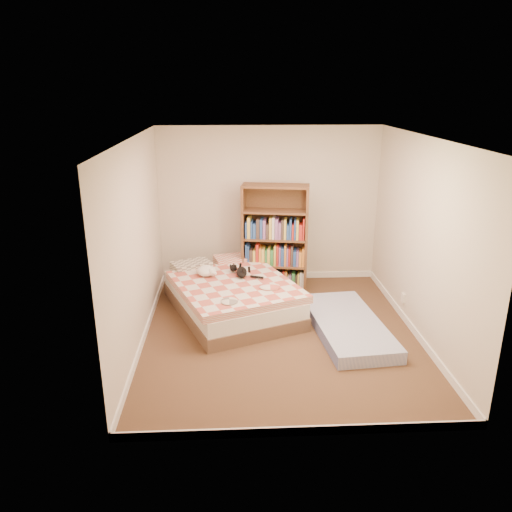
{
  "coord_description": "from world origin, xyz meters",
  "views": [
    {
      "loc": [
        -0.62,
        -5.79,
        3.06
      ],
      "look_at": [
        -0.3,
        0.3,
        0.98
      ],
      "focal_mm": 35.0,
      "sensor_mm": 36.0,
      "label": 1
    }
  ],
  "objects_px": {
    "floor_mattress": "(347,325)",
    "white_dog": "(207,271)",
    "bookshelf": "(274,253)",
    "bed": "(231,294)",
    "black_cat": "(242,271)"
  },
  "relations": [
    {
      "from": "bed",
      "to": "white_dog",
      "type": "distance_m",
      "value": 0.48
    },
    {
      "from": "black_cat",
      "to": "white_dog",
      "type": "xyz_separation_m",
      "value": [
        -0.5,
        0.01,
        0.01
      ]
    },
    {
      "from": "bed",
      "to": "bookshelf",
      "type": "height_order",
      "value": "bookshelf"
    },
    {
      "from": "black_cat",
      "to": "bed",
      "type": "bearing_deg",
      "value": -179.47
    },
    {
      "from": "bed",
      "to": "bookshelf",
      "type": "xyz_separation_m",
      "value": [
        0.68,
        0.77,
        0.35
      ]
    },
    {
      "from": "floor_mattress",
      "to": "black_cat",
      "type": "height_order",
      "value": "black_cat"
    },
    {
      "from": "bookshelf",
      "to": "black_cat",
      "type": "relative_size",
      "value": 2.9
    },
    {
      "from": "floor_mattress",
      "to": "white_dog",
      "type": "xyz_separation_m",
      "value": [
        -1.86,
        0.86,
        0.48
      ]
    },
    {
      "from": "bookshelf",
      "to": "floor_mattress",
      "type": "distance_m",
      "value": 1.8
    },
    {
      "from": "white_dog",
      "to": "black_cat",
      "type": "bearing_deg",
      "value": -3.48
    },
    {
      "from": "black_cat",
      "to": "bookshelf",
      "type": "bearing_deg",
      "value": 13.05
    },
    {
      "from": "bookshelf",
      "to": "floor_mattress",
      "type": "xyz_separation_m",
      "value": [
        0.84,
        -1.51,
        -0.52
      ]
    },
    {
      "from": "bookshelf",
      "to": "black_cat",
      "type": "distance_m",
      "value": 0.84
    },
    {
      "from": "floor_mattress",
      "to": "black_cat",
      "type": "bearing_deg",
      "value": 142.38
    },
    {
      "from": "bookshelf",
      "to": "white_dog",
      "type": "relative_size",
      "value": 5.51
    }
  ]
}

